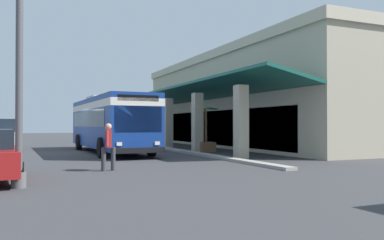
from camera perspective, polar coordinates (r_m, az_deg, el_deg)
name	(u,v)px	position (r m, az deg, el deg)	size (l,w,h in m)	color
ground	(209,149)	(26.56, 2.49, -4.15)	(120.00, 120.00, 0.00)	#38383A
curb_strip	(156,147)	(28.26, -5.23, -3.82)	(30.85, 0.50, 0.12)	#9E998E
plaza_building	(271,101)	(32.54, 11.15, 2.63)	(26.01, 15.00, 6.96)	#B2A88E
transit_bus	(110,121)	(23.62, -11.64, -0.07)	(11.28, 3.06, 3.34)	navy
parked_suv_silver	(2,134)	(28.40, -25.45, -1.81)	(4.88, 2.34, 1.97)	#B2B5BA
pedestrian	(108,144)	(14.23, -11.84, -3.41)	(0.64, 0.52, 1.65)	#38383D
potted_palm	(206,141)	(23.90, 1.98, -3.06)	(1.99, 1.88, 2.65)	brown
lot_light_pole	(19,34)	(11.28, -23.41, 11.14)	(0.60, 0.60, 7.27)	#59595B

